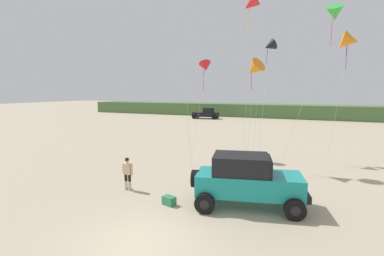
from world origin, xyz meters
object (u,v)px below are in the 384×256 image
at_px(kite_purple_stunt, 335,13).
at_px(kite_blue_swept, 205,67).
at_px(kite_black_sled, 254,69).
at_px(cooler_box, 169,201).
at_px(kite_white_parafoil, 269,46).
at_px(kite_yellow_diamond, 350,41).
at_px(kite_pink_ribbon, 250,5).
at_px(distant_pickup, 206,114).
at_px(person_watching, 128,172).
at_px(jeep, 247,179).

distance_m(kite_purple_stunt, kite_blue_swept, 9.58).
bearing_deg(kite_black_sled, cooler_box, -104.37).
distance_m(kite_white_parafoil, kite_yellow_diamond, 5.08).
xyz_separation_m(cooler_box, kite_blue_swept, (-2.04, 9.60, 6.54)).
height_order(kite_white_parafoil, kite_pink_ribbon, kite_pink_ribbon).
bearing_deg(cooler_box, kite_black_sled, 91.48).
relative_size(distant_pickup, kite_black_sled, 0.66).
height_order(cooler_box, kite_white_parafoil, kite_white_parafoil).
distance_m(person_watching, kite_blue_swept, 10.51).
height_order(jeep, cooler_box, jeep).
bearing_deg(kite_yellow_diamond, jeep, -114.77).
distance_m(cooler_box, distant_pickup, 39.71).
relative_size(kite_black_sled, kite_pink_ribbon, 0.58).
xyz_separation_m(jeep, kite_pink_ribbon, (-2.43, 10.55, 10.20)).
bearing_deg(kite_yellow_diamond, person_watching, -136.82).
bearing_deg(cooler_box, kite_purple_stunt, 77.72).
xyz_separation_m(person_watching, kite_pink_ribbon, (3.52, 10.90, 10.46)).
xyz_separation_m(person_watching, kite_purple_stunt, (9.31, 11.29, 9.32)).
distance_m(distant_pickup, kite_blue_swept, 30.53).
bearing_deg(person_watching, kite_purple_stunt, 50.48).
height_order(jeep, kite_pink_ribbon, kite_pink_ribbon).
height_order(distant_pickup, kite_white_parafoil, kite_white_parafoil).
bearing_deg(person_watching, kite_black_sled, 54.96).
height_order(jeep, distant_pickup, jeep).
relative_size(cooler_box, kite_yellow_diamond, 0.06).
relative_size(kite_blue_swept, kite_pink_ribbon, 0.60).
xyz_separation_m(jeep, kite_purple_stunt, (3.36, 10.94, 9.06)).
distance_m(distant_pickup, kite_purple_stunt, 33.20).
bearing_deg(kite_black_sled, distant_pickup, 115.99).
xyz_separation_m(cooler_box, distant_pickup, (-12.63, 37.64, 0.75)).
bearing_deg(kite_black_sled, jeep, -79.77).
bearing_deg(jeep, kite_pink_ribbon, 102.97).
xyz_separation_m(person_watching, kite_yellow_diamond, (10.21, 9.58, 7.18)).
relative_size(jeep, person_watching, 3.01).
relative_size(distant_pickup, kite_white_parafoil, 0.54).
bearing_deg(kite_pink_ribbon, kite_blue_swept, -141.67).
relative_size(kite_purple_stunt, kite_pink_ribbon, 0.91).
bearing_deg(person_watching, kite_blue_swept, 84.93).
xyz_separation_m(kite_blue_swept, kite_black_sled, (4.01, -1.91, -0.40)).
bearing_deg(kite_blue_swept, kite_black_sled, -25.47).
distance_m(cooler_box, kite_white_parafoil, 13.77).
bearing_deg(kite_white_parafoil, kite_black_sled, -96.52).
relative_size(jeep, kite_blue_swept, 0.69).
distance_m(jeep, distant_pickup, 39.69).
xyz_separation_m(kite_purple_stunt, kite_blue_swept, (-8.54, -2.55, -3.53)).
distance_m(distant_pickup, kite_black_sled, 33.75).
relative_size(kite_white_parafoil, kite_black_sled, 1.24).
bearing_deg(kite_pink_ribbon, kite_yellow_diamond, -11.18).
height_order(kite_yellow_diamond, kite_pink_ribbon, kite_pink_ribbon).
height_order(cooler_box, kite_blue_swept, kite_blue_swept).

